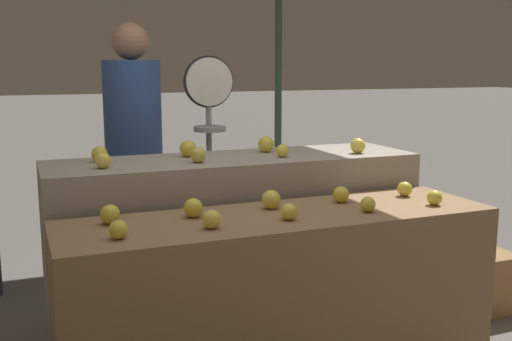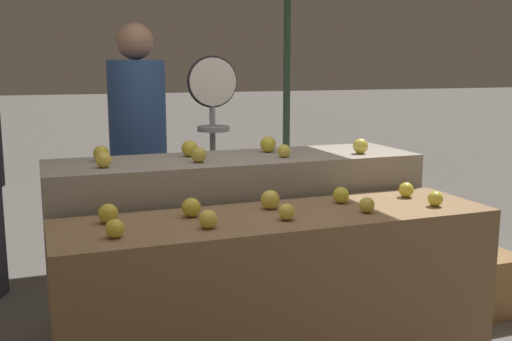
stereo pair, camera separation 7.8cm
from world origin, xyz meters
name	(u,v)px [view 1 (the left image)]	position (x,y,z in m)	size (l,w,h in m)	color
display_counter_front	(281,302)	(0.00, 0.00, 0.41)	(1.97, 0.55, 0.83)	olive
display_counter_back	(236,248)	(0.00, 0.60, 0.50)	(1.97, 0.55, 1.00)	gray
apple_front_0	(119,230)	(-0.73, -0.12, 0.86)	(0.07, 0.07, 0.07)	gold
apple_front_1	(212,219)	(-0.36, -0.11, 0.87)	(0.08, 0.08, 0.08)	yellow
apple_front_2	(289,212)	(-0.01, -0.10, 0.86)	(0.07, 0.07, 0.07)	yellow
apple_front_3	(368,204)	(0.38, -0.11, 0.86)	(0.07, 0.07, 0.07)	gold
apple_front_4	(435,198)	(0.75, -0.11, 0.86)	(0.07, 0.07, 0.07)	gold
apple_front_5	(110,214)	(-0.73, 0.12, 0.87)	(0.08, 0.08, 0.08)	gold
apple_front_6	(193,208)	(-0.38, 0.10, 0.87)	(0.09, 0.09, 0.09)	gold
apple_front_7	(271,199)	(0.00, 0.11, 0.87)	(0.09, 0.09, 0.09)	yellow
apple_front_8	(341,195)	(0.36, 0.10, 0.87)	(0.08, 0.08, 0.08)	gold
apple_front_9	(405,189)	(0.73, 0.11, 0.86)	(0.08, 0.08, 0.08)	gold
apple_back_0	(103,160)	(-0.70, 0.50, 1.04)	(0.08, 0.08, 0.08)	yellow
apple_back_1	(198,155)	(-0.23, 0.50, 1.04)	(0.08, 0.08, 0.08)	gold
apple_back_2	(283,151)	(0.23, 0.50, 1.04)	(0.07, 0.07, 0.07)	yellow
apple_back_3	(358,146)	(0.68, 0.48, 1.04)	(0.08, 0.08, 0.08)	yellow
apple_back_4	(99,154)	(-0.69, 0.71, 1.04)	(0.08, 0.08, 0.08)	gold
apple_back_5	(188,149)	(-0.23, 0.71, 1.04)	(0.09, 0.09, 0.09)	gold
apple_back_6	(266,144)	(0.22, 0.71, 1.05)	(0.09, 0.09, 0.09)	gold
produce_scale	(209,123)	(0.03, 1.15, 1.13)	(0.31, 0.20, 1.54)	#99999E
person_vendor_at_scale	(134,141)	(-0.38, 1.43, 1.01)	(0.48, 0.48, 1.74)	#2D2D38
wooden_crate_side	(478,280)	(1.50, 0.37, 0.18)	(0.36, 0.36, 0.36)	#9E7547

